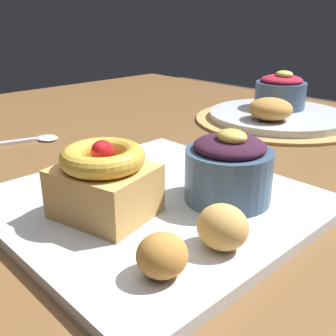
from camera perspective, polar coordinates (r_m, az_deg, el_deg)
name	(u,v)px	position (r m, az deg, el deg)	size (l,w,h in m)	color
dining_table	(236,261)	(0.48, 9.63, -12.90)	(1.56, 1.13, 0.73)	brown
woven_placemat	(278,120)	(0.79, 15.27, 6.59)	(0.31, 0.31, 0.01)	#AD894C
front_plate	(154,203)	(0.42, -1.97, -4.98)	(0.30, 0.30, 0.01)	silver
cake_slice	(104,181)	(0.38, -9.03, -1.85)	(0.10, 0.09, 0.07)	tan
berry_ramekin	(227,168)	(0.41, 8.42, -0.05)	(0.09, 0.09, 0.08)	#3D5675
fritter_front	(162,255)	(0.30, -0.84, -12.28)	(0.04, 0.04, 0.03)	#BC7F38
fritter_middle	(223,227)	(0.33, 7.75, -8.28)	(0.04, 0.04, 0.04)	tan
back_plate	(278,116)	(0.78, 15.33, 7.19)	(0.25, 0.25, 0.01)	silver
back_ramekin	(281,91)	(0.82, 15.67, 10.41)	(0.10, 0.10, 0.07)	#3D5675
back_pastry	(270,109)	(0.72, 14.32, 8.11)	(0.08, 0.08, 0.04)	#B77F3D
spoon	(30,140)	(0.67, -19.00, 3.77)	(0.06, 0.12, 0.00)	silver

